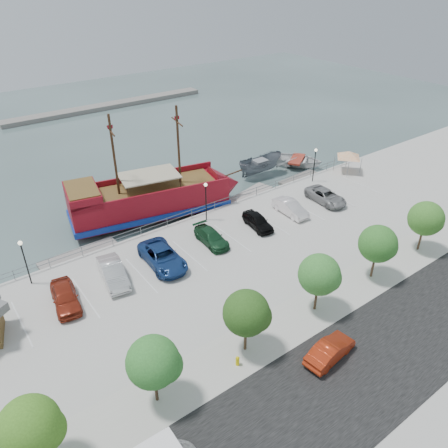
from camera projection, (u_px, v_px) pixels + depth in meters
ground at (245, 256)px, 42.22m from camera, size 160.00×160.00×0.00m
street at (387, 350)px, 30.66m from camera, size 100.00×8.00×0.04m
sidewalk at (323, 304)px, 34.80m from camera, size 100.00×4.00×0.05m
seawall_railing at (199, 211)px, 46.82m from camera, size 50.00×0.06×1.00m
far_shore at (108, 106)px, 85.06m from camera, size 40.00×3.00×0.80m
pirate_ship at (162, 197)px, 48.30m from camera, size 20.19×9.04×12.53m
patrol_boat at (260, 167)px, 57.46m from camera, size 6.75×3.03×2.54m
speedboat at (297, 162)px, 60.35m from camera, size 8.00×8.58×1.45m
dock_west at (80, 256)px, 41.88m from camera, size 7.62×2.37×0.43m
dock_mid at (247, 197)px, 52.43m from camera, size 7.87×3.85×0.43m
dock_east at (299, 179)px, 56.89m from camera, size 6.29×2.15×0.35m
canopy_tent at (349, 151)px, 55.42m from camera, size 4.03×4.03×3.20m
street_sedan at (330, 350)px, 29.72m from camera, size 4.36×1.98×1.39m
fire_hydrant at (237, 361)px, 29.31m from camera, size 0.27×0.27×0.78m
lamp_post_left at (23, 255)px, 35.53m from camera, size 0.36×0.36×4.28m
lamp_post_mid at (206, 195)px, 44.68m from camera, size 0.36×0.36×4.28m
lamp_post_right at (315, 159)px, 52.81m from camera, size 0.36×0.36×4.28m
tree_a at (33, 428)px, 21.95m from camera, size 3.30×3.20×5.00m
tree_b at (156, 363)px, 25.51m from camera, size 3.30×3.20×5.00m
tree_c at (249, 314)px, 29.06m from camera, size 3.30×3.20×5.00m
tree_d at (321, 275)px, 32.62m from camera, size 3.30×3.20×5.00m
tree_e at (379, 245)px, 36.18m from camera, size 3.30×3.20×5.00m
tree_f at (427, 219)px, 39.74m from camera, size 3.30×3.20×5.00m
parked_car_a at (65, 297)px, 34.32m from camera, size 2.60×4.94×1.60m
parked_car_b at (113, 273)px, 36.95m from camera, size 2.56×5.26×1.66m
parked_car_c at (163, 257)px, 38.95m from camera, size 3.11×6.12×1.66m
parked_car_d at (211, 237)px, 42.02m from camera, size 2.10×4.66×1.33m
parked_car_e at (258, 221)px, 44.53m from camera, size 2.28×4.40×1.43m
parked_car_f at (290, 208)px, 46.91m from camera, size 1.77×4.60×1.50m
parked_car_g at (326, 196)px, 49.28m from camera, size 2.75×5.34×1.44m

